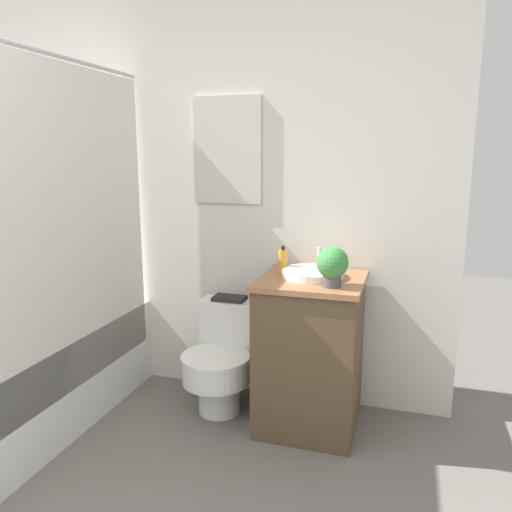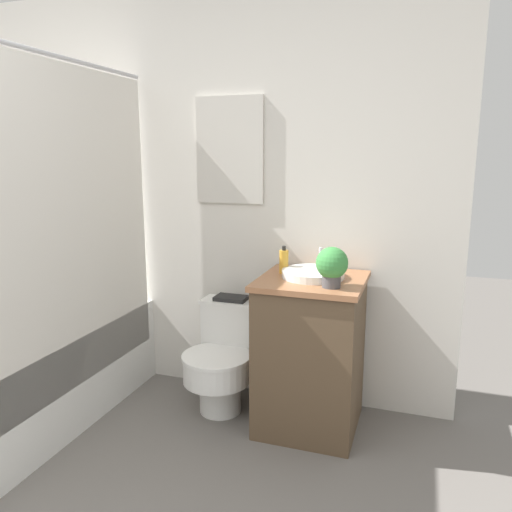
{
  "view_description": "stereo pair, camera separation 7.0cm",
  "coord_description": "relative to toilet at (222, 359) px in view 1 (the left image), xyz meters",
  "views": [
    {
      "loc": [
        1.27,
        -0.64,
        1.51
      ],
      "look_at": [
        0.52,
        1.78,
        0.99
      ],
      "focal_mm": 35.0,
      "sensor_mm": 36.0,
      "label": 1
    },
    {
      "loc": [
        1.34,
        -0.62,
        1.51
      ],
      "look_at": [
        0.52,
        1.78,
        0.99
      ],
      "focal_mm": 35.0,
      "sensor_mm": 36.0,
      "label": 2
    }
  ],
  "objects": [
    {
      "name": "shower_area",
      "position": [
        -0.96,
        -0.52,
        0.0
      ],
      "size": [
        0.7,
        1.59,
        1.98
      ],
      "color": "white",
      "rests_on": "ground_plane"
    },
    {
      "name": "book_on_tank",
      "position": [
        0.0,
        0.14,
        0.34
      ],
      "size": [
        0.2,
        0.12,
        0.02
      ],
      "color": "black",
      "rests_on": "toilet"
    },
    {
      "name": "wall_back",
      "position": [
        -0.25,
        0.3,
        0.95
      ],
      "size": [
        3.14,
        0.07,
        2.5
      ],
      "color": "silver",
      "rests_on": "ground_plane"
    },
    {
      "name": "sink",
      "position": [
        0.54,
        -0.0,
        0.57
      ],
      "size": [
        0.34,
        0.37,
        0.13
      ],
      "color": "white",
      "rests_on": "vanity"
    },
    {
      "name": "vanity",
      "position": [
        0.54,
        -0.03,
        0.12
      ],
      "size": [
        0.56,
        0.57,
        0.86
      ],
      "color": "brown",
      "rests_on": "ground_plane"
    },
    {
      "name": "potted_plant",
      "position": [
        0.67,
        -0.18,
        0.66
      ],
      "size": [
        0.16,
        0.16,
        0.2
      ],
      "color": "#4C4C51",
      "rests_on": "vanity"
    },
    {
      "name": "soap_bottle",
      "position": [
        0.36,
        0.04,
        0.61
      ],
      "size": [
        0.05,
        0.05,
        0.15
      ],
      "color": "gold",
      "rests_on": "vanity"
    },
    {
      "name": "toilet",
      "position": [
        0.0,
        0.0,
        0.0
      ],
      "size": [
        0.4,
        0.53,
        0.64
      ],
      "color": "white",
      "rests_on": "ground_plane"
    }
  ]
}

